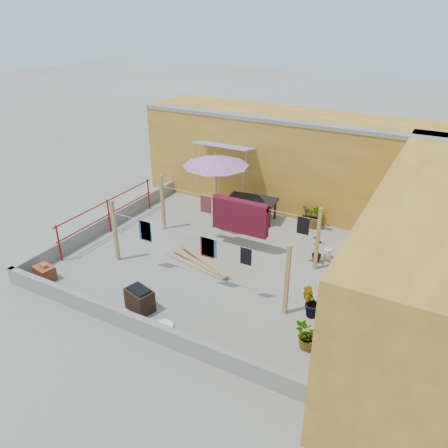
{
  "coord_description": "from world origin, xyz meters",
  "views": [
    {
      "loc": [
        5.19,
        -9.23,
        6.36
      ],
      "look_at": [
        -0.04,
        0.3,
        0.96
      ],
      "focal_mm": 35.0,
      "sensor_mm": 36.0,
      "label": 1
    }
  ],
  "objects_px": {
    "patio_umbrella": "(216,161)",
    "green_hose": "(366,266)",
    "water_jug_a": "(327,253)",
    "water_jug_b": "(365,264)",
    "white_basin": "(163,327)",
    "outdoor_table": "(252,201)",
    "brazier": "(140,299)",
    "plant_back_a": "(316,216)",
    "brick_stack": "(45,273)"
  },
  "relations": [
    {
      "from": "brick_stack",
      "to": "white_basin",
      "type": "xyz_separation_m",
      "value": [
        3.83,
        -0.12,
        -0.15
      ]
    },
    {
      "from": "patio_umbrella",
      "to": "brazier",
      "type": "relative_size",
      "value": 3.62
    },
    {
      "from": "water_jug_a",
      "to": "green_hose",
      "type": "relative_size",
      "value": 0.56
    },
    {
      "from": "brazier",
      "to": "green_hose",
      "type": "distance_m",
      "value": 6.12
    },
    {
      "from": "white_basin",
      "to": "water_jug_a",
      "type": "relative_size",
      "value": 1.47
    },
    {
      "from": "white_basin",
      "to": "outdoor_table",
      "type": "bearing_deg",
      "value": 96.38
    },
    {
      "from": "brazier",
      "to": "plant_back_a",
      "type": "height_order",
      "value": "plant_back_a"
    },
    {
      "from": "outdoor_table",
      "to": "plant_back_a",
      "type": "height_order",
      "value": "plant_back_a"
    },
    {
      "from": "green_hose",
      "to": "brick_stack",
      "type": "bearing_deg",
      "value": -147.34
    },
    {
      "from": "patio_umbrella",
      "to": "water_jug_a",
      "type": "distance_m",
      "value": 4.3
    },
    {
      "from": "water_jug_a",
      "to": "water_jug_b",
      "type": "xyz_separation_m",
      "value": [
        1.07,
        -0.07,
        -0.0
      ]
    },
    {
      "from": "brazier",
      "to": "plant_back_a",
      "type": "relative_size",
      "value": 0.91
    },
    {
      "from": "outdoor_table",
      "to": "water_jug_a",
      "type": "distance_m",
      "value": 3.26
    },
    {
      "from": "outdoor_table",
      "to": "green_hose",
      "type": "relative_size",
      "value": 2.91
    },
    {
      "from": "patio_umbrella",
      "to": "green_hose",
      "type": "relative_size",
      "value": 4.62
    },
    {
      "from": "brick_stack",
      "to": "green_hose",
      "type": "xyz_separation_m",
      "value": [
        7.19,
        4.61,
        -0.16
      ]
    },
    {
      "from": "patio_umbrella",
      "to": "water_jug_b",
      "type": "bearing_deg",
      "value": -4.27
    },
    {
      "from": "water_jug_b",
      "to": "plant_back_a",
      "type": "xyz_separation_m",
      "value": [
        -1.97,
        1.76,
        0.26
      ]
    },
    {
      "from": "brick_stack",
      "to": "plant_back_a",
      "type": "bearing_deg",
      "value": 50.24
    },
    {
      "from": "outdoor_table",
      "to": "water_jug_a",
      "type": "xyz_separation_m",
      "value": [
        2.96,
        -1.25,
        -0.53
      ]
    },
    {
      "from": "patio_umbrella",
      "to": "brick_stack",
      "type": "bearing_deg",
      "value": -115.71
    },
    {
      "from": "patio_umbrella",
      "to": "water_jug_a",
      "type": "xyz_separation_m",
      "value": [
        3.77,
        -0.29,
        -2.05
      ]
    },
    {
      "from": "patio_umbrella",
      "to": "green_hose",
      "type": "height_order",
      "value": "patio_umbrella"
    },
    {
      "from": "brick_stack",
      "to": "green_hose",
      "type": "bearing_deg",
      "value": 32.66
    },
    {
      "from": "white_basin",
      "to": "water_jug_b",
      "type": "distance_m",
      "value": 5.73
    },
    {
      "from": "patio_umbrella",
      "to": "plant_back_a",
      "type": "distance_m",
      "value": 3.67
    },
    {
      "from": "patio_umbrella",
      "to": "white_basin",
      "type": "bearing_deg",
      "value": -73.46
    },
    {
      "from": "brick_stack",
      "to": "water_jug_a",
      "type": "relative_size",
      "value": 1.77
    },
    {
      "from": "brick_stack",
      "to": "white_basin",
      "type": "distance_m",
      "value": 3.84
    },
    {
      "from": "water_jug_b",
      "to": "white_basin",
      "type": "bearing_deg",
      "value": -125.93
    },
    {
      "from": "outdoor_table",
      "to": "water_jug_b",
      "type": "bearing_deg",
      "value": -18.25
    },
    {
      "from": "outdoor_table",
      "to": "brazier",
      "type": "bearing_deg",
      "value": -91.93
    },
    {
      "from": "brick_stack",
      "to": "white_basin",
      "type": "height_order",
      "value": "brick_stack"
    },
    {
      "from": "brazier",
      "to": "water_jug_a",
      "type": "distance_m",
      "value": 5.42
    },
    {
      "from": "water_jug_b",
      "to": "plant_back_a",
      "type": "bearing_deg",
      "value": 138.1
    },
    {
      "from": "outdoor_table",
      "to": "white_basin",
      "type": "distance_m",
      "value": 6.03
    },
    {
      "from": "outdoor_table",
      "to": "plant_back_a",
      "type": "distance_m",
      "value": 2.12
    },
    {
      "from": "water_jug_a",
      "to": "water_jug_b",
      "type": "relative_size",
      "value": 1.01
    },
    {
      "from": "brick_stack",
      "to": "brazier",
      "type": "height_order",
      "value": "brazier"
    },
    {
      "from": "plant_back_a",
      "to": "green_hose",
      "type": "bearing_deg",
      "value": -40.34
    },
    {
      "from": "green_hose",
      "to": "plant_back_a",
      "type": "relative_size",
      "value": 0.71
    },
    {
      "from": "brazier",
      "to": "water_jug_b",
      "type": "relative_size",
      "value": 2.28
    },
    {
      "from": "water_jug_b",
      "to": "patio_umbrella",
      "type": "bearing_deg",
      "value": 175.73
    },
    {
      "from": "patio_umbrella",
      "to": "water_jug_a",
      "type": "relative_size",
      "value": 8.18
    },
    {
      "from": "brazier",
      "to": "white_basin",
      "type": "height_order",
      "value": "brazier"
    },
    {
      "from": "white_basin",
      "to": "water_jug_a",
      "type": "distance_m",
      "value": 5.24
    },
    {
      "from": "water_jug_b",
      "to": "plant_back_a",
      "type": "relative_size",
      "value": 0.4
    },
    {
      "from": "brazier",
      "to": "water_jug_b",
      "type": "height_order",
      "value": "brazier"
    },
    {
      "from": "patio_umbrella",
      "to": "water_jug_b",
      "type": "distance_m",
      "value": 5.27
    },
    {
      "from": "white_basin",
      "to": "patio_umbrella",
      "type": "bearing_deg",
      "value": 106.54
    }
  ]
}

